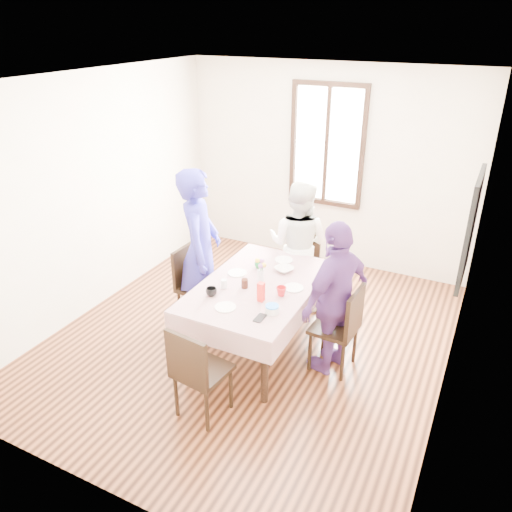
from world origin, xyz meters
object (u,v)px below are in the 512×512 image
at_px(chair_near, 203,370).
at_px(chair_right, 334,327).
at_px(chair_far, 298,268).
at_px(person_far, 298,244).
at_px(person_left, 199,250).
at_px(dining_table, 258,317).
at_px(person_right, 334,298).
at_px(chair_left, 200,287).

bearing_deg(chair_near, chair_right, 61.53).
distance_m(chair_far, person_far, 0.32).
xyz_separation_m(chair_far, person_left, (-0.78, -0.93, 0.46)).
distance_m(dining_table, person_right, 0.88).
bearing_deg(chair_right, chair_left, 90.02).
bearing_deg(dining_table, person_left, 169.34).
distance_m(chair_left, chair_near, 1.47).
xyz_separation_m(chair_left, person_right, (1.59, -0.10, 0.33)).
distance_m(dining_table, chair_far, 1.08).
bearing_deg(chair_right, dining_table, 97.01).
xyz_separation_m(dining_table, person_right, (0.78, 0.05, 0.41)).
height_order(chair_far, chair_near, same).
height_order(dining_table, chair_far, chair_far).
relative_size(chair_right, person_right, 0.58).
xyz_separation_m(dining_table, chair_left, (-0.80, 0.15, 0.08)).
xyz_separation_m(chair_near, person_left, (-0.78, 1.23, 0.46)).
bearing_deg(chair_far, chair_right, 124.66).
height_order(person_left, person_right, person_left).
distance_m(dining_table, chair_right, 0.81).
bearing_deg(person_right, person_far, -122.46).
xyz_separation_m(chair_near, person_far, (0.00, 2.14, 0.32)).
bearing_deg(person_far, person_left, 49.31).
bearing_deg(chair_far, chair_near, 86.71).
xyz_separation_m(chair_right, person_right, (-0.02, 0.00, 0.33)).
bearing_deg(chair_left, chair_right, 88.59).
bearing_deg(dining_table, chair_left, 169.62).
bearing_deg(chair_near, person_right, 62.26).
relative_size(chair_far, person_left, 0.50).
bearing_deg(dining_table, chair_right, 3.49).
height_order(chair_left, person_right, person_right).
xyz_separation_m(chair_left, chair_far, (0.80, 0.93, 0.00)).
bearing_deg(person_right, chair_right, 109.81).
height_order(dining_table, person_left, person_left).
bearing_deg(person_left, chair_right, -116.43).
height_order(chair_near, person_right, person_right).
bearing_deg(chair_far, dining_table, 86.71).
distance_m(chair_far, person_left, 1.30).
height_order(chair_left, person_left, person_left).
relative_size(dining_table, person_far, 1.01).
relative_size(chair_right, chair_far, 1.00).
bearing_deg(dining_table, chair_near, -90.00).
bearing_deg(chair_near, chair_left, 130.22).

